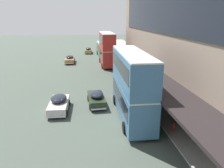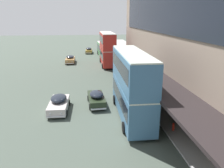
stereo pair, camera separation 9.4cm
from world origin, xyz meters
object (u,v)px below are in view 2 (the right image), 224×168
fire_hydrant (173,127)px  sedan_trailing_mid (89,50)px  transit_bus_kerbside_front (107,48)px  transit_bus_kerbside_far (104,49)px  sedan_lead_near (70,59)px  transit_bus_kerbside_rear (132,83)px  sedan_trailing_near (100,48)px  sedan_oncoming_front (96,98)px  sedan_second_near (59,103)px

fire_hydrant → sedan_trailing_mid: bearing=98.0°
transit_bus_kerbside_front → transit_bus_kerbside_far: bearing=88.7°
sedan_trailing_mid → transit_bus_kerbside_front: bearing=-78.0°
transit_bus_kerbside_far → sedan_lead_near: bearing=-137.7°
transit_bus_kerbside_rear → sedan_trailing_mid: size_ratio=2.16×
sedan_trailing_mid → sedan_trailing_near: bearing=55.3°
transit_bus_kerbside_front → sedan_trailing_mid: 16.75m
sedan_oncoming_front → sedan_lead_near: sedan_oncoming_front is taller
transit_bus_kerbside_rear → sedan_trailing_mid: bearing=94.6°
sedan_trailing_near → sedan_lead_near: bearing=-113.5°
transit_bus_kerbside_far → sedan_second_near: 33.52m
sedan_trailing_mid → sedan_trailing_near: size_ratio=0.96×
transit_bus_kerbside_far → sedan_second_near: size_ratio=2.17×
transit_bus_kerbside_far → sedan_trailing_near: 10.74m
transit_bus_kerbside_rear → sedan_second_near: (-7.23, 2.32, -2.65)m
transit_bus_kerbside_front → sedan_second_near: 23.43m
transit_bus_kerbside_rear → sedan_lead_near: size_ratio=2.08×
sedan_second_near → transit_bus_kerbside_far: bearing=76.8°
fire_hydrant → sedan_oncoming_front: bearing=131.8°
transit_bus_kerbside_rear → sedan_second_near: bearing=162.2°
fire_hydrant → sedan_trailing_near: bearing=93.1°
transit_bus_kerbside_front → transit_bus_kerbside_rear: size_ratio=0.91×
transit_bus_kerbside_far → sedan_trailing_mid: (-3.66, 5.60, -1.16)m
sedan_trailing_near → fire_hydrant: sedan_trailing_near is taller
transit_bus_kerbside_front → transit_bus_kerbside_far: transit_bus_kerbside_front is taller
sedan_oncoming_front → sedan_trailing_near: bearing=85.3°
sedan_oncoming_front → fire_hydrant: 9.29m
transit_bus_kerbside_front → fire_hydrant: bearing=-84.3°
sedan_trailing_mid → sedan_oncoming_front: size_ratio=1.05×
transit_bus_kerbside_front → sedan_oncoming_front: bearing=-99.3°
transit_bus_kerbside_front → fire_hydrant: transit_bus_kerbside_front is taller
transit_bus_kerbside_far → sedan_oncoming_front: size_ratio=2.26×
transit_bus_kerbside_far → sedan_trailing_mid: bearing=123.2°
sedan_oncoming_front → sedan_lead_near: bearing=100.0°
sedan_trailing_near → sedan_lead_near: size_ratio=1.01×
sedan_second_near → sedan_lead_near: bearing=90.6°
transit_bus_kerbside_front → sedan_second_near: transit_bus_kerbside_front is taller
sedan_trailing_mid → sedan_second_near: 38.43m
transit_bus_kerbside_rear → sedan_oncoming_front: (-3.23, 3.42, -2.65)m
sedan_oncoming_front → sedan_trailing_near: (3.50, 42.19, -0.04)m
transit_bus_kerbside_front → transit_bus_kerbside_rear: (-0.19, -24.38, -0.07)m
transit_bus_kerbside_front → sedan_trailing_mid: (-3.42, 16.16, -2.75)m
transit_bus_kerbside_far → fire_hydrant: (2.54, -38.44, -1.44)m
transit_bus_kerbside_front → sedan_second_near: (-7.42, -22.06, -2.72)m
transit_bus_kerbside_front → sedan_oncoming_front: transit_bus_kerbside_front is taller
sedan_lead_near → fire_hydrant: (10.48, -31.22, -0.29)m
sedan_second_near → fire_hydrant: (10.20, -5.82, -0.31)m
sedan_oncoming_front → fire_hydrant: (6.19, -6.92, -0.31)m
transit_bus_kerbside_front → sedan_trailing_near: transit_bus_kerbside_front is taller
transit_bus_kerbside_front → transit_bus_kerbside_rear: 24.38m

